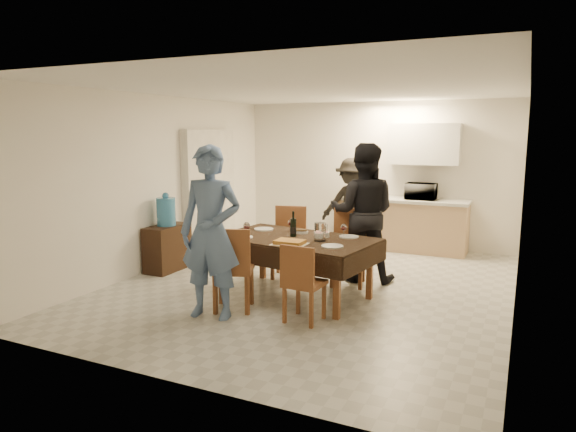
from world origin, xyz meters
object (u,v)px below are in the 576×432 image
Objects in this scene: dining_table at (295,240)px; water_pitcher at (320,232)px; microwave at (421,191)px; person_near at (211,232)px; water_jug at (166,212)px; person_far at (363,213)px; wine_bottle at (293,224)px; person_kitchen at (351,205)px; savoury_tart at (290,242)px; console at (168,248)px.

water_pitcher is (0.35, -0.05, 0.15)m from dining_table.
person_near is (-1.49, -4.23, -0.09)m from microwave.
person_far is at bearing 14.53° from water_jug.
dining_table is 1.21m from person_far.
water_jug is 2.21m from wine_bottle.
water_jug is 2.62m from water_pitcher.
wine_bottle is at bearing -7.15° from water_jug.
person_kitchen reaches higher than water_pitcher.
microwave is (0.84, 3.56, 0.27)m from savoury_tart.
water_pitcher is (2.60, -0.38, 0.53)m from console.
console is 2.29m from wine_bottle.
person_kitchen is at bearing -79.48° from person_far.
water_jug is at bearing 163.26° from savoury_tart.
person_near is at bearing 50.00° from person_far.
person_near is at bearing -134.13° from savoury_tart.
water_jug is at bearing 131.50° from person_near.
water_jug is 2.18m from person_near.
dining_table is at bearing 50.00° from person_far.
console is 0.55m from water_jug.
water_pitcher is 1.12m from person_far.
person_kitchen is (0.39, 3.78, -0.16)m from person_near.
console is 2.95m from person_far.
water_pitcher is at bearing 0.83° from dining_table.
dining_table reaches higher than console.
person_kitchen is (2.09, 2.40, 0.47)m from console.
water_pitcher is 0.44× the size of microwave.
person_kitchen reaches higher than water_jug.
microwave reaches higher than water_pitcher.
person_near reaches higher than microwave.
microwave is at bearing 79.65° from water_pitcher.
dining_table is 4.14× the size of microwave.
dining_table is 0.40m from savoury_tart.
wine_bottle is (2.20, -0.28, 0.58)m from console.
dining_table is at bearing -86.69° from person_kitchen.
water_pitcher is (2.60, -0.38, -0.02)m from water_jug.
person_far is at bearing 79.63° from microwave.
person_kitchen reaches higher than wine_bottle.
wine_bottle is at bearing 165.96° from water_pitcher.
wine_bottle is (-0.05, 0.05, 0.20)m from dining_table.
console is at bearing 163.26° from savoury_tart.
wine_bottle is 0.17× the size of person_near.
console is at bearing 131.50° from person_near.
water_pitcher is 1.35m from person_near.
wine_bottle is at bearing -87.69° from person_kitchen.
console is 4.33m from microwave.
person_near is (-0.65, -0.67, 0.18)m from savoury_tart.
microwave reaches higher than console.
microwave is (0.99, 3.13, 0.13)m from wine_bottle.
dining_table is 9.46× the size of water_pitcher.
person_kitchen is at bearing 49.00° from water_jug.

